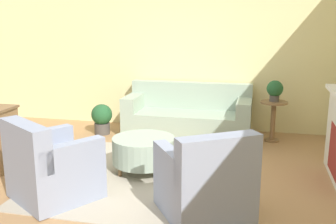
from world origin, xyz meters
TOP-DOWN VIEW (x-y plane):
  - ground_plane at (0.00, 0.00)m, footprint 16.00×16.00m
  - wall_back at (0.00, 2.62)m, footprint 9.11×0.12m
  - rug at (0.00, 0.00)m, footprint 2.66×2.55m
  - couch at (0.15, 2.12)m, footprint 2.19×0.88m
  - armchair_left at (-0.87, -0.84)m, footprint 1.14×1.14m
  - armchair_right at (0.87, -0.84)m, footprint 1.14×1.14m
  - ottoman_table at (-0.10, 0.20)m, footprint 0.83×0.83m
  - side_table at (1.60, 1.99)m, footprint 0.44×0.44m
  - potted_plant_on_side_table at (1.60, 1.99)m, footprint 0.27×0.27m
  - potted_plant_floor at (-1.34, 1.76)m, footprint 0.37×0.37m

SIDE VIEW (x-z plane):
  - ground_plane at x=0.00m, z-range 0.00..0.00m
  - rug at x=0.00m, z-range 0.00..0.01m
  - potted_plant_floor at x=-1.34m, z-range 0.03..0.56m
  - ottoman_table at x=-0.10m, z-range 0.07..0.53m
  - couch at x=0.15m, z-range -0.12..0.76m
  - armchair_left at x=-0.87m, z-range -0.10..0.82m
  - armchair_right at x=0.87m, z-range -0.10..0.82m
  - side_table at x=1.60m, z-range 0.11..0.79m
  - potted_plant_on_side_table at x=1.60m, z-range 0.70..1.05m
  - wall_back at x=0.00m, z-range 0.00..2.80m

